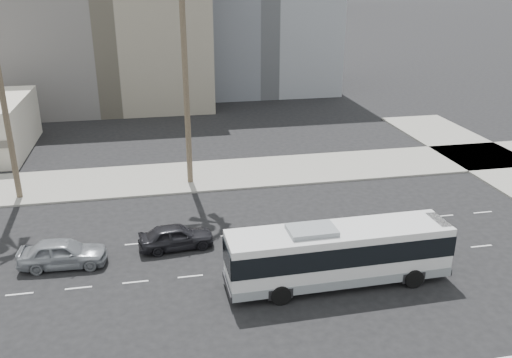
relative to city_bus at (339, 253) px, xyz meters
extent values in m
plane|color=black|center=(-1.83, 2.15, -1.83)|extent=(700.00, 700.00, 0.00)
cube|color=gray|center=(-1.83, 17.65, -1.75)|extent=(120.00, 7.00, 0.15)
cube|color=slate|center=(-13.83, 47.15, 7.17)|extent=(24.00, 18.00, 18.00)
cube|color=silver|center=(0.00, 0.00, 0.04)|extent=(12.10, 2.88, 2.70)
cube|color=black|center=(0.00, 0.00, 0.41)|extent=(12.17, 2.94, 1.14)
cube|color=gray|center=(0.00, 0.00, -1.15)|extent=(12.13, 2.92, 0.52)
cube|color=gray|center=(-1.56, 0.00, 1.50)|extent=(2.53, 1.71, 0.31)
cube|color=#262628|center=(5.71, 0.00, 1.24)|extent=(0.66, 1.88, 0.31)
cylinder|color=black|center=(3.84, -1.33, -1.31)|extent=(1.04, 0.31, 1.04)
cylinder|color=black|center=(3.84, 1.33, -1.31)|extent=(1.04, 0.31, 1.04)
cylinder|color=black|center=(-3.54, -1.33, -1.31)|extent=(1.04, 0.31, 1.04)
cylinder|color=black|center=(-3.54, 1.33, -1.31)|extent=(1.04, 0.31, 1.04)
imported|color=black|center=(-8.37, 5.67, -1.05)|extent=(2.25, 4.71, 1.55)
imported|color=gray|center=(-14.86, 4.77, -0.99)|extent=(2.24, 5.02, 1.67)
cylinder|color=brown|center=(-6.64, 16.34, 6.36)|extent=(0.45, 0.45, 16.38)
cylinder|color=brown|center=(-19.45, 15.69, 6.21)|extent=(0.51, 0.51, 16.08)
camera|label=1|loc=(-9.28, -23.88, 14.05)|focal=37.50mm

